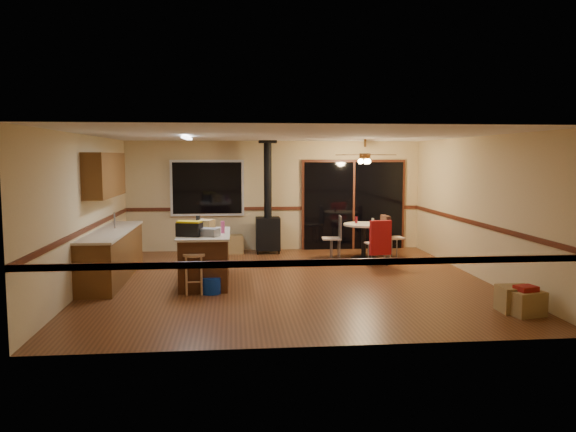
{
  "coord_description": "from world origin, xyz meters",
  "views": [
    {
      "loc": [
        -0.99,
        -9.84,
        2.22
      ],
      "look_at": [
        0.0,
        0.3,
        1.15
      ],
      "focal_mm": 35.0,
      "sensor_mm": 36.0,
      "label": 1
    }
  ],
  "objects": [
    {
      "name": "floor",
      "position": [
        0.0,
        0.0,
        0.0
      ],
      "size": [
        7.0,
        7.0,
        0.0
      ],
      "primitive_type": "plane",
      "color": "brown",
      "rests_on": "ground"
    },
    {
      "name": "toolbox_yellow_lid",
      "position": [
        -1.73,
        -0.4,
        1.14
      ],
      "size": [
        0.44,
        0.32,
        0.03
      ],
      "primitive_type": "cube",
      "rotation": [
        0.0,
        0.0,
        -0.3
      ],
      "color": "gold",
      "rests_on": "toolbox_black"
    },
    {
      "name": "wall_right",
      "position": [
        3.5,
        0.0,
        1.3
      ],
      "size": [
        0.0,
        7.0,
        7.0
      ],
      "primitive_type": "plane",
      "rotation": [
        1.57,
        0.0,
        -1.57
      ],
      "color": "tan",
      "rests_on": "ground"
    },
    {
      "name": "wood_stove",
      "position": [
        -0.2,
        3.05,
        0.73
      ],
      "size": [
        0.55,
        0.5,
        2.52
      ],
      "color": "black",
      "rests_on": "ground"
    },
    {
      "name": "toolbox_black",
      "position": [
        -1.73,
        -0.4,
        1.01
      ],
      "size": [
        0.46,
        0.33,
        0.23
      ],
      "primitive_type": "cube",
      "rotation": [
        0.0,
        0.0,
        -0.3
      ],
      "color": "black",
      "rests_on": "kitchen_island"
    },
    {
      "name": "box_on_island",
      "position": [
        -1.48,
        0.16,
        1.0
      ],
      "size": [
        0.32,
        0.37,
        0.21
      ],
      "primitive_type": "cube",
      "rotation": [
        0.0,
        0.0,
        -0.32
      ],
      "color": "olive",
      "rests_on": "kitchen_island"
    },
    {
      "name": "box_small_red",
      "position": [
        3.1,
        -2.46,
        0.38
      ],
      "size": [
        0.32,
        0.28,
        0.07
      ],
      "primitive_type": "cube",
      "rotation": [
        0.0,
        0.0,
        0.22
      ],
      "color": "maroon",
      "rests_on": "box_corner_a"
    },
    {
      "name": "kitchen_island",
      "position": [
        -1.5,
        0.0,
        0.45
      ],
      "size": [
        0.88,
        1.68,
        0.9
      ],
      "color": "#432210",
      "rests_on": "ground"
    },
    {
      "name": "ceiling",
      "position": [
        0.0,
        0.0,
        2.6
      ],
      "size": [
        7.0,
        7.0,
        0.0
      ],
      "primitive_type": "plane",
      "rotation": [
        3.14,
        0.0,
        0.0
      ],
      "color": "silver",
      "rests_on": "ground"
    },
    {
      "name": "chair_near",
      "position": [
        1.96,
        1.17,
        0.6
      ],
      "size": [
        0.48,
        0.51,
        0.7
      ],
      "color": "tan",
      "rests_on": "ground"
    },
    {
      "name": "window",
      "position": [
        -1.6,
        3.45,
        1.5
      ],
      "size": [
        1.72,
        0.1,
        1.32
      ],
      "primitive_type": "cube",
      "color": "black",
      "rests_on": "ground"
    },
    {
      "name": "ceiling_fan",
      "position": [
        1.83,
        2.05,
        2.21
      ],
      "size": [
        0.24,
        0.24,
        0.55
      ],
      "color": "brown",
      "rests_on": "ceiling"
    },
    {
      "name": "glass_cream",
      "position": [
        2.01,
        2.0,
        0.84
      ],
      "size": [
        0.07,
        0.07,
        0.13
      ],
      "primitive_type": "cylinder",
      "rotation": [
        0.0,
        0.0,
        0.39
      ],
      "color": "beige",
      "rests_on": "dining_table"
    },
    {
      "name": "bottle_dark",
      "position": [
        -1.63,
        0.28,
        1.04
      ],
      "size": [
        0.09,
        0.09,
        0.27
      ],
      "primitive_type": "cylinder",
      "rotation": [
        0.0,
        0.0,
        0.13
      ],
      "color": "black",
      "rests_on": "kitchen_island"
    },
    {
      "name": "wall_back",
      "position": [
        0.0,
        3.5,
        1.3
      ],
      "size": [
        7.0,
        0.0,
        7.0
      ],
      "primitive_type": "plane",
      "rotation": [
        1.57,
        0.0,
        0.0
      ],
      "color": "tan",
      "rests_on": "ground"
    },
    {
      "name": "lower_cabinets",
      "position": [
        -3.2,
        0.5,
        0.43
      ],
      "size": [
        0.6,
        3.0,
        0.86
      ],
      "primitive_type": "cube",
      "color": "brown",
      "rests_on": "ground"
    },
    {
      "name": "chair_right",
      "position": [
        2.35,
        2.09,
        0.6
      ],
      "size": [
        0.48,
        0.44,
        0.7
      ],
      "color": "tan",
      "rests_on": "ground"
    },
    {
      "name": "chair_left",
      "position": [
        1.24,
        2.14,
        0.59
      ],
      "size": [
        0.44,
        0.43,
        0.51
      ],
      "color": "tan",
      "rests_on": "ground"
    },
    {
      "name": "wall_front",
      "position": [
        0.0,
        -3.5,
        1.3
      ],
      "size": [
        7.0,
        0.0,
        7.0
      ],
      "primitive_type": "plane",
      "rotation": [
        -1.57,
        0.0,
        0.0
      ],
      "color": "tan",
      "rests_on": "ground"
    },
    {
      "name": "fluorescent_strip",
      "position": [
        -1.8,
        0.3,
        2.56
      ],
      "size": [
        0.1,
        1.2,
        0.04
      ],
      "primitive_type": "cube",
      "color": "white",
      "rests_on": "ceiling"
    },
    {
      "name": "blue_bucket",
      "position": [
        -1.37,
        -0.76,
        0.13
      ],
      "size": [
        0.37,
        0.37,
        0.27
      ],
      "primitive_type": "cylinder",
      "rotation": [
        0.0,
        0.0,
        0.17
      ],
      "color": "#0B31A0",
      "rests_on": "floor"
    },
    {
      "name": "wall_left",
      "position": [
        -3.5,
        0.0,
        1.3
      ],
      "size": [
        0.0,
        7.0,
        7.0
      ],
      "primitive_type": "plane",
      "rotation": [
        1.57,
        0.0,
        1.57
      ],
      "color": "tan",
      "rests_on": "ground"
    },
    {
      "name": "glass_red",
      "position": [
        1.68,
        2.15,
        0.85
      ],
      "size": [
        0.06,
        0.06,
        0.15
      ],
      "primitive_type": "cylinder",
      "rotation": [
        0.0,
        0.0,
        0.05
      ],
      "color": "#590C14",
      "rests_on": "dining_table"
    },
    {
      "name": "dining_table",
      "position": [
        1.83,
        2.05,
        0.53
      ],
      "size": [
        0.89,
        0.89,
        0.78
      ],
      "color": "black",
      "rests_on": "ground"
    },
    {
      "name": "box_under_window",
      "position": [
        -1.05,
        3.1,
        0.21
      ],
      "size": [
        0.56,
        0.46,
        0.42
      ],
      "primitive_type": "cube",
      "rotation": [
        0.0,
        0.0,
        0.09
      ],
      "color": "olive",
      "rests_on": "floor"
    },
    {
      "name": "toolbox_grey",
      "position": [
        -1.46,
        -0.41,
        0.97
      ],
      "size": [
        0.49,
        0.39,
        0.13
      ],
      "primitive_type": "cube",
      "rotation": [
        0.0,
        0.0,
        -0.42
      ],
      "color": "slate",
      "rests_on": "kitchen_island"
    },
    {
      "name": "sliding_door",
      "position": [
        1.9,
        3.45,
        1.05
      ],
      "size": [
        2.52,
        0.1,
        2.1
      ],
      "primitive_type": "cube",
      "color": "black",
      "rests_on": "ground"
    },
    {
      "name": "upper_cabinets",
      "position": [
        -3.33,
        0.7,
        1.9
      ],
      "size": [
        0.35,
        2.0,
        0.8
      ],
      "primitive_type": "cube",
      "color": "brown",
      "rests_on": "ground"
    },
    {
      "name": "bottle_white",
      "position": [
        -1.58,
        0.6,
        0.99
      ],
      "size": [
        0.08,
        0.08,
        0.18
      ],
      "primitive_type": "cylinder",
      "rotation": [
        0.0,
        0.0,
        0.36
      ],
      "color": "white",
      "rests_on": "kitchen_island"
    },
    {
      "name": "bottle_pink",
      "position": [
        -1.18,
        -0.08,
        1.01
      ],
      "size": [
        0.08,
        0.08,
        0.21
      ],
      "primitive_type": "cylinder",
      "rotation": [
        0.0,
        0.0,
        -0.21
      ],
      "color": "#D84C8C",
      "rests_on": "kitchen_island"
    },
    {
      "name": "box_corner_b",
      "position": [
        3.04,
        -2.28,
        0.19
      ],
      "size": [
        0.46,
        0.39,
        0.37
      ],
      "primitive_type": "cube",
      "rotation": [
        0.0,
        0.0,
        -0.0
      ],
      "color": "olive",
      "rests_on": "floor"
    },
    {
      "name": "bar_stool",
      "position": [
        -1.63,
        -0.76,
        0.33
      ],
      "size": [
        0.46,
        0.46,
        0.67
      ],
      "primitive_type": "cylinder",
      "rotation": [
        0.0,
        0.0,
        0.3
      ],
      "color": "tan",
      "rests_on": "floor"
    },
    {
      "name": "chair_rail",
      "position": [
        0.0,
        0.0,
        1.0
      ],
      "size": [
        7.0,
        7.0,
        0.08
      ],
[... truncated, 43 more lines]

